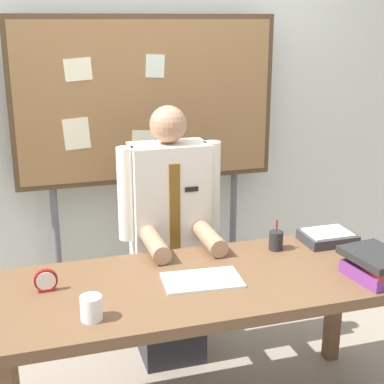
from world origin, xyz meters
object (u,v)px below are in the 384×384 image
Objects in this scene: open_notebook at (202,280)px; pen_holder at (276,240)px; desk_clock at (46,281)px; person at (170,248)px; coffee_mug at (91,308)px; desk at (204,297)px; paper_tray at (328,237)px; bulletin_board at (147,105)px; book_stack at (376,265)px.

open_notebook is 2.12× the size of pen_holder.
pen_holder is (1.12, 0.13, 0.01)m from desk_clock.
person is 0.95m from coffee_mug.
desk is 0.57m from coffee_mug.
open_notebook is at bearing -162.05° from paper_tray.
desk is 7.09× the size of paper_tray.
paper_tray is at bearing 17.95° from open_notebook.
person is 5.51× the size of paper_tray.
desk is 0.58m from person.
paper_tray is (0.76, 0.24, 0.02)m from open_notebook.
bulletin_board is 7.22× the size of paper_tray.
paper_tray is at bearing 5.53° from desk_clock.
bulletin_board reaches higher than book_stack.
pen_holder is at bearing -178.00° from paper_tray.
person is at bearing 154.20° from paper_tray.
book_stack is 1.18× the size of paper_tray.
bulletin_board is at bearing 68.16° from coffee_mug.
pen_holder reaches higher than coffee_mug.
desk is at bearing -154.33° from pen_holder.
desk is 0.10m from open_notebook.
bulletin_board reaches higher than desk_clock.
person reaches higher than desk_clock.
bulletin_board reaches higher than coffee_mug.
coffee_mug is at bearing -62.73° from desk_clock.
paper_tray is (0.74, -0.86, -0.59)m from bulletin_board.
pen_holder reaches higher than desk_clock.
coffee_mug is 0.61× the size of pen_holder.
desk is 0.51m from pen_holder.
book_stack is at bearing -47.70° from person.
pen_holder is at bearing -62.76° from bulletin_board.
book_stack is 0.44m from paper_tray.
bulletin_board is 6.12× the size of book_stack.
desk_clock reaches higher than paper_tray.
person is at bearing 140.44° from pen_holder.
paper_tray is at bearing -49.14° from bulletin_board.
person is 0.59m from pen_holder.
open_notebook is at bearing -125.82° from desk.
person is 0.83m from paper_tray.
pen_holder reaches higher than desk.
bulletin_board is 1.13m from pen_holder.
book_stack is (0.72, -0.80, 0.15)m from person.
paper_tray is at bearing 87.86° from book_stack.
desk is at bearing -89.97° from bulletin_board.
person reaches higher than coffee_mug.
open_notebook is at bearing 20.39° from coffee_mug.
bulletin_board is at bearing 56.06° from desk_clock.
pen_holder is at bearing 26.98° from open_notebook.
coffee_mug is 1.33m from paper_tray.
desk_clock reaches higher than desk.
pen_holder is at bearing 23.62° from coffee_mug.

